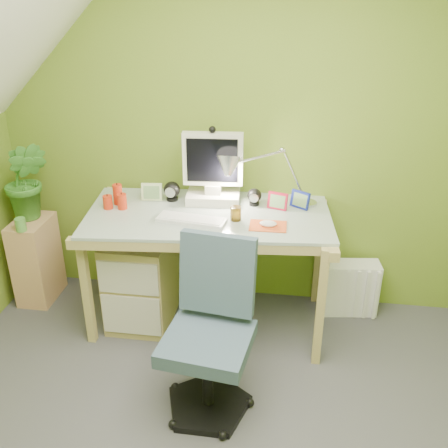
# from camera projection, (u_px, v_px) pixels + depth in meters

# --- Properties ---
(wall_back) EXTENTS (3.20, 0.01, 2.40)m
(wall_back) POSITION_uv_depth(u_px,v_px,m) (237.00, 136.00, 3.40)
(wall_back) COLOR olive
(wall_back) RESTS_ON floor
(desk) EXTENTS (1.58, 0.90, 0.81)m
(desk) POSITION_uv_depth(u_px,v_px,m) (209.00, 268.00, 3.44)
(desk) COLOR tan
(desk) RESTS_ON floor
(monitor) EXTENTS (0.42, 0.27, 0.56)m
(monitor) POSITION_uv_depth(u_px,v_px,m) (213.00, 161.00, 3.30)
(monitor) COLOR silver
(monitor) RESTS_ON desk
(speaker_left) EXTENTS (0.11, 0.11, 0.13)m
(speaker_left) POSITION_uv_depth(u_px,v_px,m) (172.00, 191.00, 3.41)
(speaker_left) COLOR black
(speaker_left) RESTS_ON desk
(speaker_right) EXTENTS (0.09, 0.09, 0.11)m
(speaker_right) POSITION_uv_depth(u_px,v_px,m) (254.00, 197.00, 3.34)
(speaker_right) COLOR black
(speaker_right) RESTS_ON desk
(keyboard) EXTENTS (0.43, 0.19, 0.02)m
(keyboard) POSITION_uv_depth(u_px,v_px,m) (192.00, 220.00, 3.14)
(keyboard) COLOR white
(keyboard) RESTS_ON desk
(mousepad) EXTENTS (0.22, 0.16, 0.01)m
(mousepad) POSITION_uv_depth(u_px,v_px,m) (268.00, 226.00, 3.09)
(mousepad) COLOR #D95322
(mousepad) RESTS_ON desk
(mouse) EXTENTS (0.10, 0.07, 0.03)m
(mouse) POSITION_uv_depth(u_px,v_px,m) (268.00, 224.00, 3.08)
(mouse) COLOR white
(mouse) RESTS_ON mousepad
(amber_tumbler) EXTENTS (0.08, 0.08, 0.09)m
(amber_tumbler) POSITION_uv_depth(u_px,v_px,m) (236.00, 213.00, 3.15)
(amber_tumbler) COLOR brown
(amber_tumbler) RESTS_ON desk
(candle_cluster) EXTENTS (0.20, 0.19, 0.13)m
(candle_cluster) POSITION_uv_depth(u_px,v_px,m) (116.00, 197.00, 3.32)
(candle_cluster) COLOR red
(candle_cluster) RESTS_ON desk
(photo_frame_red) EXTENTS (0.13, 0.05, 0.11)m
(photo_frame_red) POSITION_uv_depth(u_px,v_px,m) (278.00, 201.00, 3.29)
(photo_frame_red) COLOR red
(photo_frame_red) RESTS_ON desk
(photo_frame_blue) EXTENTS (0.12, 0.08, 0.11)m
(photo_frame_blue) POSITION_uv_depth(u_px,v_px,m) (300.00, 200.00, 3.31)
(photo_frame_blue) COLOR navy
(photo_frame_blue) RESTS_ON desk
(photo_frame_green) EXTENTS (0.14, 0.03, 0.12)m
(photo_frame_green) POSITION_uv_depth(u_px,v_px,m) (152.00, 192.00, 3.41)
(photo_frame_green) COLOR beige
(photo_frame_green) RESTS_ON desk
(desk_lamp) EXTENTS (0.56, 0.30, 0.57)m
(desk_lamp) POSITION_uv_depth(u_px,v_px,m) (285.00, 163.00, 3.24)
(desk_lamp) COLOR #B3B4B8
(desk_lamp) RESTS_ON desk
(side_ledge) EXTENTS (0.23, 0.35, 0.62)m
(side_ledge) POSITION_uv_depth(u_px,v_px,m) (37.00, 260.00, 3.73)
(side_ledge) COLOR tan
(side_ledge) RESTS_ON floor
(potted_plant) EXTENTS (0.33, 0.28, 0.55)m
(potted_plant) POSITION_uv_depth(u_px,v_px,m) (27.00, 180.00, 3.52)
(potted_plant) COLOR #3A7B29
(potted_plant) RESTS_ON side_ledge
(green_cup) EXTENTS (0.08, 0.08, 0.09)m
(green_cup) POSITION_uv_depth(u_px,v_px,m) (21.00, 225.00, 3.44)
(green_cup) COLOR #62AB47
(green_cup) RESTS_ON side_ledge
(task_chair) EXTENTS (0.56, 0.56, 0.90)m
(task_chair) POSITION_uv_depth(u_px,v_px,m) (207.00, 342.00, 2.69)
(task_chair) COLOR #3A4E5F
(task_chair) RESTS_ON floor
(radiator) EXTENTS (0.40, 0.20, 0.39)m
(radiator) POSITION_uv_depth(u_px,v_px,m) (349.00, 288.00, 3.61)
(radiator) COLOR white
(radiator) RESTS_ON floor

